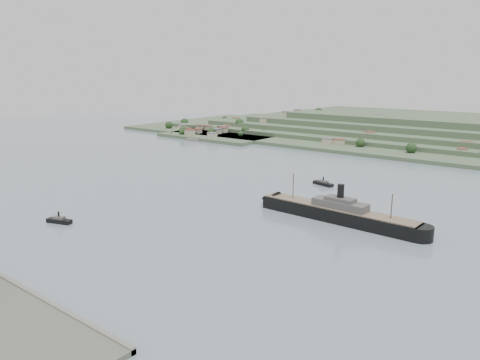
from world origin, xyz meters
The scene contains 6 objects.
ground centered at (0.00, 0.00, 0.00)m, with size 1400.00×1400.00×0.00m, color slate.
far_peninsula centered at (27.91, 393.10, 11.88)m, with size 760.00×309.00×30.00m.
steamship centered at (93.98, 16.03, 5.11)m, with size 115.31×17.70×27.65m.
tugboat centered at (-30.79, -90.47, 1.75)m, with size 16.48×9.25×7.18m.
ferry_west centered at (-256.24, 214.96, 1.53)m, with size 17.56×7.75×6.37m.
ferry_east centered at (46.52, 92.05, 1.64)m, with size 18.87×9.49×6.82m.
Camera 1 is at (218.67, -231.77, 88.39)m, focal length 35.00 mm.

